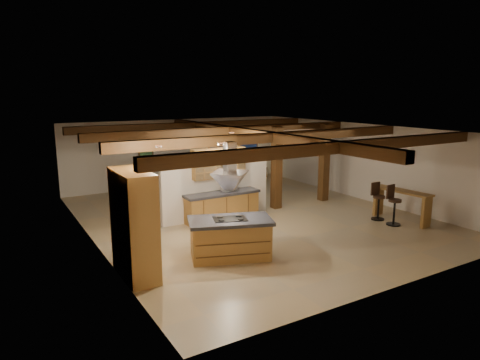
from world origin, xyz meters
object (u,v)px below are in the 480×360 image
object	(u,v)px
kitchen_island	(230,238)
dining_table	(218,191)
bar_counter	(402,200)
sofa	(245,175)

from	to	relation	value
kitchen_island	dining_table	bearing A→B (deg)	64.95
dining_table	bar_counter	xyz separation A→B (m)	(3.62, -5.67, 0.38)
kitchen_island	dining_table	xyz separation A→B (m)	(2.60, 5.57, -0.21)
kitchen_island	dining_table	world-z (taller)	kitchen_island
bar_counter	kitchen_island	bearing A→B (deg)	179.10
sofa	bar_counter	bearing A→B (deg)	75.24
sofa	bar_counter	world-z (taller)	bar_counter
sofa	bar_counter	distance (m)	8.06
kitchen_island	sofa	size ratio (longest dim) A/B	1.13
bar_counter	dining_table	bearing A→B (deg)	122.56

